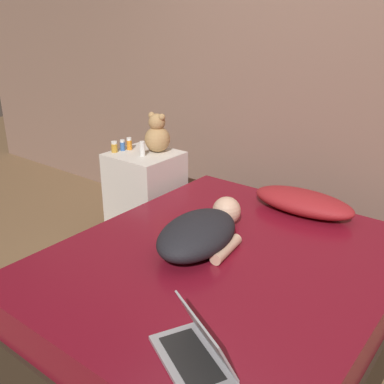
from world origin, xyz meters
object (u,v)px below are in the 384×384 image
object	(u,v)px
person_lying	(202,231)
teddy_bear	(157,135)
pillow	(303,202)
laptop	(196,350)
bottle_amber	(114,147)
bottle_white	(142,149)
bottle_blue	(122,145)
bottle_orange	(129,144)

from	to	relation	value
person_lying	teddy_bear	bearing A→B (deg)	135.46
pillow	laptop	size ratio (longest dim) A/B	1.61
person_lying	bottle_amber	world-z (taller)	bottle_amber
laptop	teddy_bear	size ratio (longest dim) A/B	1.39
person_lying	bottle_white	bearing A→B (deg)	142.40
bottle_white	pillow	bearing A→B (deg)	10.94
pillow	teddy_bear	size ratio (longest dim) A/B	2.23
person_lying	bottle_blue	bearing A→B (deg)	146.86
pillow	bottle_blue	xyz separation A→B (m)	(-1.33, -0.21, 0.17)
pillow	teddy_bear	distance (m)	1.14
bottle_orange	bottle_blue	xyz separation A→B (m)	(-0.02, -0.05, -0.01)
person_lying	bottle_blue	world-z (taller)	bottle_blue
pillow	bottle_amber	size ratio (longest dim) A/B	7.93
pillow	bottle_amber	world-z (taller)	bottle_amber
bottle_orange	bottle_amber	xyz separation A→B (m)	(-0.04, -0.11, -0.01)
teddy_bear	bottle_amber	bearing A→B (deg)	-139.66
person_lying	bottle_amber	distance (m)	1.21
bottle_orange	bottle_white	xyz separation A→B (m)	(0.18, -0.05, 0.01)
bottle_white	bottle_blue	size ratio (longest dim) A/B	1.32
person_lying	bottle_blue	xyz separation A→B (m)	(-1.10, 0.51, 0.15)
bottle_amber	bottle_blue	distance (m)	0.07
bottle_amber	pillow	bearing A→B (deg)	11.46
bottle_blue	person_lying	bearing A→B (deg)	-24.95
pillow	teddy_bear	world-z (taller)	teddy_bear
bottle_orange	bottle_amber	world-z (taller)	bottle_orange
bottle_blue	bottle_white	bearing A→B (deg)	-2.59
pillow	bottle_white	xyz separation A→B (m)	(-1.12, -0.22, 0.18)
person_lying	pillow	bearing A→B (deg)	64.03
laptop	teddy_bear	distance (m)	1.91
laptop	bottle_blue	xyz separation A→B (m)	(-1.58, 1.18, 0.19)
laptop	bottle_blue	size ratio (longest dim) A/B	4.90
person_lying	teddy_bear	xyz separation A→B (m)	(-0.88, 0.65, 0.23)
person_lying	laptop	xyz separation A→B (m)	(0.48, -0.67, -0.04)
person_lying	laptop	world-z (taller)	laptop
pillow	bottle_amber	xyz separation A→B (m)	(-1.35, -0.27, 0.17)
laptop	bottle_white	world-z (taller)	bottle_white
pillow	teddy_bear	bearing A→B (deg)	-176.26
bottle_orange	bottle_blue	world-z (taller)	bottle_orange
laptop	pillow	bearing A→B (deg)	127.07
bottle_white	bottle_amber	xyz separation A→B (m)	(-0.22, -0.06, -0.01)
teddy_bear	bottle_orange	world-z (taller)	teddy_bear
person_lying	bottle_amber	bearing A→B (deg)	149.98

